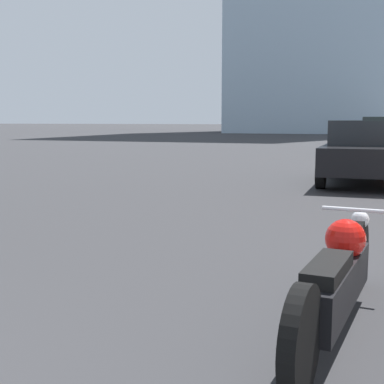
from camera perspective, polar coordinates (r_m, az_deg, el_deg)
name	(u,v)px	position (r m, az deg, el deg)	size (l,w,h in m)	color
motorcycle	(338,278)	(4.11, 15.27, -8.80)	(0.62, 2.74, 0.77)	black
parked_car_black	(363,151)	(13.57, 17.79, 4.14)	(1.94, 4.27, 1.52)	black
parked_car_green	(380,135)	(25.62, 19.40, 5.72)	(1.91, 4.47, 1.68)	#1E6B33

